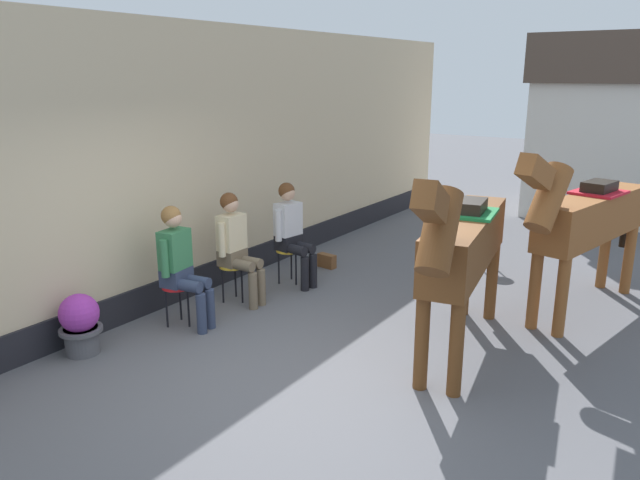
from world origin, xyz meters
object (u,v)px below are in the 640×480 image
object	(u,v)px
seated_visitor_near	(180,261)
seated_visitor_middle	(236,242)
seated_visitor_far	(292,229)
spare_stool_white	(491,243)
saddled_horse_far	(588,218)
flower_planter_inner_near	(80,323)
satchel_bag	(327,261)
saddled_horse_near	(463,245)

from	to	relation	value
seated_visitor_near	seated_visitor_middle	size ratio (longest dim) A/B	1.00
seated_visitor_far	spare_stool_white	xyz separation A→B (m)	(2.03, 2.13, -0.38)
saddled_horse_far	seated_visitor_middle	bearing A→B (deg)	-150.55
saddled_horse_far	flower_planter_inner_near	xyz separation A→B (m)	(-3.98, -4.04, -0.82)
spare_stool_white	seated_visitor_near	bearing A→B (deg)	-119.01
seated_visitor_near	saddled_horse_far	world-z (taller)	saddled_horse_far
seated_visitor_near	seated_visitor_far	bearing A→B (deg)	84.46
seated_visitor_middle	seated_visitor_far	xyz separation A→B (m)	(0.16, 0.93, 0.00)
satchel_bag	seated_visitor_near	bearing A→B (deg)	93.02
seated_visitor_far	satchel_bag	world-z (taller)	seated_visitor_far
seated_visitor_far	seated_visitor_near	bearing A→B (deg)	-95.54
saddled_horse_near	spare_stool_white	size ratio (longest dim) A/B	6.47
spare_stool_white	satchel_bag	distance (m)	2.41
seated_visitor_near	satchel_bag	bearing A→B (deg)	86.30
saddled_horse_near	spare_stool_white	xyz separation A→B (m)	(-0.65, 2.91, -0.76)
seated_visitor_middle	satchel_bag	xyz separation A→B (m)	(0.16, 1.79, -0.68)
seated_visitor_middle	satchel_bag	distance (m)	1.92
flower_planter_inner_near	saddled_horse_near	bearing A→B (deg)	33.91
seated_visitor_middle	spare_stool_white	size ratio (longest dim) A/B	3.02
seated_visitor_middle	spare_stool_white	world-z (taller)	seated_visitor_middle
seated_visitor_near	saddled_horse_far	xyz separation A→B (m)	(3.63, 2.95, 0.38)
saddled_horse_far	spare_stool_white	distance (m)	1.91
spare_stool_white	satchel_bag	world-z (taller)	spare_stool_white
spare_stool_white	saddled_horse_near	bearing A→B (deg)	-77.44
seated_visitor_near	saddled_horse_near	xyz separation A→B (m)	(2.85, 1.06, 0.38)
satchel_bag	saddled_horse_far	bearing A→B (deg)	-169.16
saddled_horse_near	satchel_bag	size ratio (longest dim) A/B	10.63
seated_visitor_middle	flower_planter_inner_near	world-z (taller)	seated_visitor_middle
seated_visitor_near	saddled_horse_far	distance (m)	4.70
seated_visitor_middle	flower_planter_inner_near	bearing A→B (deg)	-100.12
seated_visitor_far	satchel_bag	size ratio (longest dim) A/B	4.96
saddled_horse_far	satchel_bag	size ratio (longest dim) A/B	10.58
seated_visitor_near	spare_stool_white	distance (m)	4.56
seated_visitor_near	saddled_horse_near	distance (m)	3.07
seated_visitor_far	satchel_bag	distance (m)	1.10
seated_visitor_middle	saddled_horse_far	xyz separation A→B (m)	(3.62, 2.04, 0.38)
seated_visitor_middle	satchel_bag	size ratio (longest dim) A/B	4.96
seated_visitor_near	satchel_bag	size ratio (longest dim) A/B	4.96
seated_visitor_near	flower_planter_inner_near	xyz separation A→B (m)	(-0.34, -1.08, -0.44)
seated_visitor_far	seated_visitor_middle	bearing A→B (deg)	-99.99
seated_visitor_middle	seated_visitor_far	distance (m)	0.94
seated_visitor_near	satchel_bag	distance (m)	2.79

